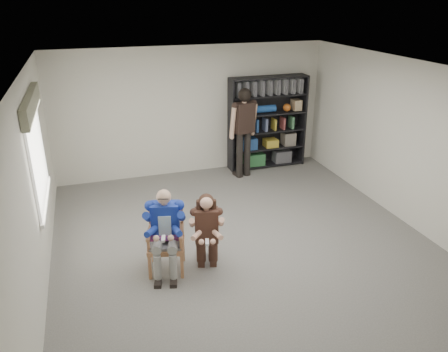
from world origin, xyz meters
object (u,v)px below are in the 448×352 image
object	(u,v)px
armchair	(166,240)
standing_man	(244,134)
seated_man	(165,231)
kneeling_woman	(207,233)
bookshelf	(267,123)

from	to	relation	value
armchair	standing_man	distance (m)	3.83
armchair	seated_man	bearing A→B (deg)	104.70
seated_man	kneeling_woman	bearing A→B (deg)	3.01
armchair	kneeling_woman	size ratio (longest dim) A/B	0.84
armchair	seated_man	xyz separation A→B (m)	(0.00, 0.00, 0.15)
kneeling_woman	standing_man	distance (m)	3.60
kneeling_woman	standing_man	size ratio (longest dim) A/B	0.60
bookshelf	standing_man	xyz separation A→B (m)	(-0.73, -0.43, -0.07)
seated_man	armchair	bearing A→B (deg)	-75.30
kneeling_woman	bookshelf	xyz separation A→B (m)	(2.45, 3.57, 0.46)
seated_man	standing_man	xyz separation A→B (m)	(2.30, 3.03, 0.33)
seated_man	standing_man	size ratio (longest dim) A/B	0.66
seated_man	standing_man	world-z (taller)	standing_man
seated_man	standing_man	bearing A→B (deg)	67.50
armchair	bookshelf	xyz separation A→B (m)	(3.03, 3.45, 0.55)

